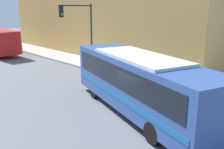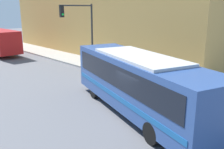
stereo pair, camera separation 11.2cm
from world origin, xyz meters
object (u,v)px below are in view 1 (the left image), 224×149
city_bus (139,81)px  pedestrian_near_corner (111,57)px  parking_meter (110,62)px  traffic_light_pole (81,25)px  fire_hydrant (147,77)px

city_bus → pedestrian_near_corner: bearing=71.0°
parking_meter → pedestrian_near_corner: 2.10m
traffic_light_pole → city_bus: bearing=-110.7°
traffic_light_pole → parking_meter: (0.95, -2.54, -2.96)m
fire_hydrant → traffic_light_pole: 7.37m
parking_meter → pedestrian_near_corner: size_ratio=0.71×
parking_meter → pedestrian_near_corner: bearing=43.4°
city_bus → pedestrian_near_corner: city_bus is taller
parking_meter → pedestrian_near_corner: (1.53, 1.44, 0.05)m
traffic_light_pole → parking_meter: 4.01m
parking_meter → city_bus: bearing=-123.2°
traffic_light_pole → fire_hydrant: bearing=-81.7°
fire_hydrant → pedestrian_near_corner: (1.53, 5.36, 0.51)m
fire_hydrant → parking_meter: (0.00, 3.92, 0.46)m
pedestrian_near_corner → parking_meter: bearing=-136.6°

